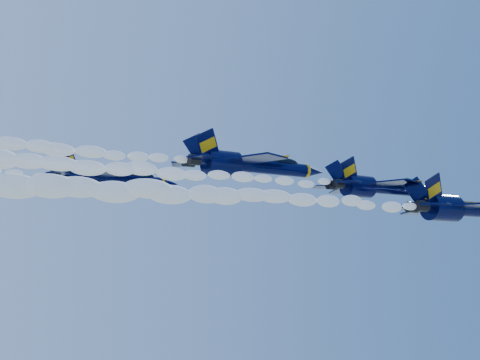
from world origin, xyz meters
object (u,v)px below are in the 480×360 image
jet_lead (466,209)px  jet_fourth (108,178)px  jet_second (380,187)px  jet_third (250,165)px

jet_lead → jet_fourth: bearing=143.3°
jet_second → jet_fourth: (-26.13, 17.53, 1.27)m
jet_lead → jet_fourth: 40.71m
jet_third → jet_fourth: 16.66m
jet_second → jet_lead: bearing=-46.6°
jet_second → jet_third: jet_third is taller
jet_third → jet_fourth: size_ratio=1.19×
jet_lead → jet_fourth: size_ratio=1.16×
jet_lead → jet_third: bearing=139.2°
jet_fourth → jet_second: bearing=-33.8°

